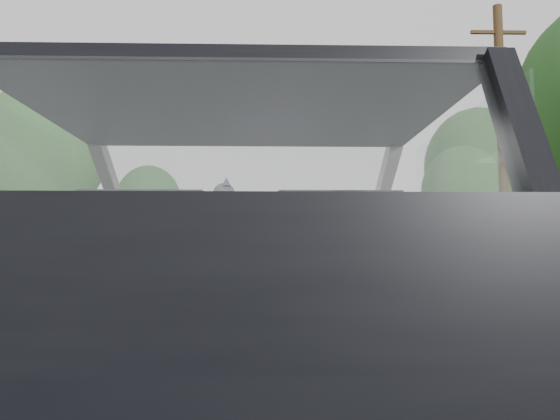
{
  "coord_description": "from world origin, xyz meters",
  "views": [
    {
      "loc": [
        0.1,
        -2.6,
        0.83
      ],
      "look_at": [
        0.18,
        0.53,
        1.09
      ],
      "focal_mm": 35.0,
      "sensor_mm": 36.0,
      "label": 1
    }
  ],
  "objects": [
    {
      "name": "tree_6",
      "position": [
        -8.16,
        35.74,
        3.48
      ],
      "size": [
        5.2,
        5.2,
        6.96
      ],
      "primitive_type": null,
      "rotation": [
        0.0,
        0.0,
        -0.14
      ],
      "color": "#265E21",
      "rests_on": "ground"
    },
    {
      "name": "other_car",
      "position": [
        -1.34,
        24.92,
        0.66
      ],
      "size": [
        2.27,
        4.22,
        1.32
      ],
      "primitive_type": "imported",
      "rotation": [
        0.0,
        0.0,
        0.18
      ],
      "color": "#B8BABE",
      "rests_on": "ground"
    },
    {
      "name": "tree_3",
      "position": [
        12.67,
        29.15,
        4.67
      ],
      "size": [
        7.22,
        7.22,
        9.34
      ],
      "primitive_type": null,
      "rotation": [
        0.0,
        0.0,
        0.19
      ],
      "color": "#265E21",
      "rests_on": "ground"
    },
    {
      "name": "guardrail",
      "position": [
        4.3,
        10.0,
        0.58
      ],
      "size": [
        0.05,
        90.0,
        0.32
      ],
      "primitive_type": "cube",
      "color": "#969CA8",
      "rests_on": "ground"
    },
    {
      "name": "steering_wheel",
      "position": [
        -0.4,
        0.33,
        0.92
      ],
      "size": [
        0.36,
        0.36,
        0.04
      ],
      "primitive_type": "torus",
      "color": "black",
      "rests_on": "dashboard"
    },
    {
      "name": "highway_sign",
      "position": [
        4.87,
        21.78,
        1.36
      ],
      "size": [
        0.48,
        1.06,
        2.73
      ],
      "primitive_type": "cube",
      "rotation": [
        0.0,
        0.0,
        0.36
      ],
      "color": "#0F4B19",
      "rests_on": "ground"
    },
    {
      "name": "tree_2",
      "position": [
        10.49,
        25.76,
        3.23
      ],
      "size": [
        4.47,
        4.47,
        6.45
      ],
      "primitive_type": null,
      "rotation": [
        0.0,
        0.0,
        -0.05
      ],
      "color": "#265E21",
      "rests_on": "ground"
    },
    {
      "name": "passenger_seat",
      "position": [
        0.4,
        -0.29,
        0.88
      ],
      "size": [
        0.5,
        0.72,
        0.42
      ],
      "primitive_type": "cube",
      "color": "black",
      "rests_on": "subject_car"
    },
    {
      "name": "dashboard",
      "position": [
        0.0,
        0.62,
        0.85
      ],
      "size": [
        1.58,
        0.45,
        0.3
      ],
      "primitive_type": "cube",
      "color": "black",
      "rests_on": "subject_car"
    },
    {
      "name": "driver_seat",
      "position": [
        -0.4,
        -0.29,
        0.88
      ],
      "size": [
        0.5,
        0.72,
        0.42
      ],
      "primitive_type": "cube",
      "color": "black",
      "rests_on": "subject_car"
    },
    {
      "name": "subject_car",
      "position": [
        0.0,
        0.0,
        0.72
      ],
      "size": [
        1.8,
        4.0,
        1.45
      ],
      "primitive_type": "cube",
      "color": "black",
      "rests_on": "ground"
    },
    {
      "name": "utility_pole",
      "position": [
        7.13,
        13.24,
        4.21
      ],
      "size": [
        0.35,
        0.35,
        8.42
      ],
      "primitive_type": "cylinder",
      "rotation": [
        0.0,
        0.0,
        0.37
      ],
      "color": "brown",
      "rests_on": "ground"
    },
    {
      "name": "cat",
      "position": [
        0.14,
        0.61,
        1.09
      ],
      "size": [
        0.64,
        0.26,
        0.28
      ],
      "primitive_type": "ellipsoid",
      "rotation": [
        0.0,
        0.0,
        0.11
      ],
      "color": "slate",
      "rests_on": "dashboard"
    },
    {
      "name": "tree_5",
      "position": [
        -9.8,
        21.41,
        4.12
      ],
      "size": [
        6.81,
        6.81,
        8.24
      ],
      "primitive_type": null,
      "rotation": [
        0.0,
        0.0,
        -0.3
      ],
      "color": "#265E21",
      "rests_on": "ground"
    }
  ]
}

